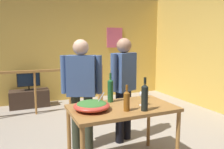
{
  "coord_description": "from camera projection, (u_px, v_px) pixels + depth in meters",
  "views": [
    {
      "loc": [
        -1.31,
        -2.92,
        1.56
      ],
      "look_at": [
        -0.17,
        -0.28,
        1.13
      ],
      "focal_mm": 34.94,
      "sensor_mm": 36.0,
      "label": 1
    }
  ],
  "objects": [
    {
      "name": "tv_console",
      "position": [
        30.0,
        98.0,
        5.25
      ],
      "size": [
        0.9,
        0.4,
        0.41
      ],
      "primitive_type": "cube",
      "color": "#38281E",
      "rests_on": "ground_plane"
    },
    {
      "name": "wine_bottle_dark",
      "position": [
        145.0,
        97.0,
        2.48
      ],
      "size": [
        0.08,
        0.08,
        0.39
      ],
      "color": "black",
      "rests_on": "serving_table"
    },
    {
      "name": "mug_teal",
      "position": [
        144.0,
        95.0,
        3.05
      ],
      "size": [
        0.11,
        0.08,
        0.09
      ],
      "color": "teal",
      "rests_on": "serving_table"
    },
    {
      "name": "wine_bottle_amber",
      "position": [
        127.0,
        100.0,
        2.48
      ],
      "size": [
        0.07,
        0.07,
        0.3
      ],
      "color": "brown",
      "rests_on": "serving_table"
    },
    {
      "name": "person_standing_right",
      "position": [
        124.0,
        82.0,
        3.35
      ],
      "size": [
        0.51,
        0.35,
        1.61
      ],
      "rotation": [
        0.0,
        0.0,
        3.57
      ],
      "color": "black",
      "rests_on": "ground_plane"
    },
    {
      "name": "side_wall_right",
      "position": [
        208.0,
        48.0,
        5.05
      ],
      "size": [
        0.1,
        4.37,
        2.82
      ],
      "primitive_type": "cube",
      "color": "gold",
      "rests_on": "ground_plane"
    },
    {
      "name": "flat_screen_tv",
      "position": [
        29.0,
        80.0,
        5.16
      ],
      "size": [
        0.52,
        0.12,
        0.41
      ],
      "color": "black",
      "rests_on": "tv_console"
    },
    {
      "name": "framed_picture",
      "position": [
        115.0,
        38.0,
        6.23
      ],
      "size": [
        0.47,
        0.03,
        0.56
      ],
      "primitive_type": "cube",
      "color": "#C75275"
    },
    {
      "name": "serving_table",
      "position": [
        122.0,
        113.0,
        2.67
      ],
      "size": [
        1.28,
        0.73,
        0.77
      ],
      "color": "#9E6B33",
      "rests_on": "ground_plane"
    },
    {
      "name": "person_standing_left",
      "position": [
        82.0,
        86.0,
        3.09
      ],
      "size": [
        0.54,
        0.36,
        1.59
      ],
      "rotation": [
        0.0,
        0.0,
        2.71
      ],
      "color": "#2D3323",
      "rests_on": "ground_plane"
    },
    {
      "name": "ground_plane",
      "position": [
        115.0,
        143.0,
        3.39
      ],
      "size": [
        7.58,
        7.58,
        0.0
      ],
      "primitive_type": "plane",
      "color": "#9E9384"
    },
    {
      "name": "stair_railing",
      "position": [
        59.0,
        83.0,
        4.84
      ],
      "size": [
        3.06,
        0.1,
        1.02
      ],
      "color": "#9E6B33",
      "rests_on": "ground_plane"
    },
    {
      "name": "back_wall",
      "position": [
        71.0,
        47.0,
        5.83
      ],
      "size": [
        5.51,
        0.1,
        2.82
      ],
      "primitive_type": "cube",
      "color": "gold",
      "rests_on": "ground_plane"
    },
    {
      "name": "wine_glass",
      "position": [
        142.0,
        95.0,
        2.69
      ],
      "size": [
        0.08,
        0.08,
        0.18
      ],
      "color": "silver",
      "rests_on": "serving_table"
    },
    {
      "name": "wine_bottle_green",
      "position": [
        110.0,
        90.0,
        2.84
      ],
      "size": [
        0.07,
        0.07,
        0.38
      ],
      "color": "#1E5628",
      "rests_on": "serving_table"
    },
    {
      "name": "salad_bowl",
      "position": [
        92.0,
        105.0,
        2.52
      ],
      "size": [
        0.42,
        0.42,
        0.21
      ],
      "color": "#CC3D2D",
      "rests_on": "serving_table"
    }
  ]
}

